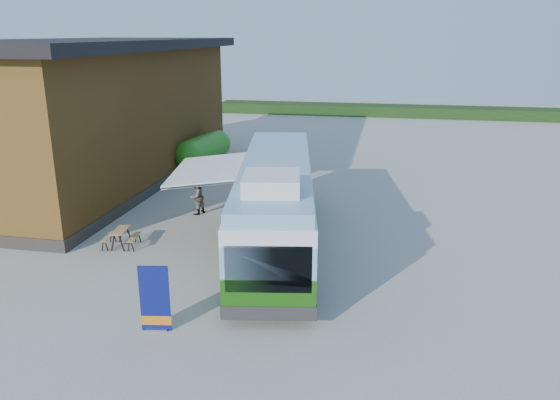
% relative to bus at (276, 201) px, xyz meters
% --- Properties ---
extents(ground, '(100.00, 100.00, 0.00)m').
position_rel_bus_xyz_m(ground, '(-1.05, -2.18, -1.83)').
color(ground, '#BCB7AD').
rests_on(ground, ground).
extents(barn, '(9.60, 21.20, 7.50)m').
position_rel_bus_xyz_m(barn, '(-11.55, 7.82, 1.76)').
color(barn, brown).
rests_on(barn, ground).
extents(hedge, '(40.00, 3.00, 1.00)m').
position_rel_bus_xyz_m(hedge, '(6.95, 35.82, -1.33)').
color(hedge, '#264419').
rests_on(hedge, ground).
extents(bus, '(4.73, 12.74, 3.83)m').
position_rel_bus_xyz_m(bus, '(0.00, 0.00, 0.00)').
color(bus, '#226C12').
rests_on(bus, ground).
extents(awning, '(3.55, 4.96, 0.54)m').
position_rel_bus_xyz_m(awning, '(-2.32, 0.02, 0.95)').
color(awning, white).
rests_on(awning, ground).
extents(banner, '(0.83, 0.28, 1.92)m').
position_rel_bus_xyz_m(banner, '(-1.96, -6.65, -1.04)').
color(banner, navy).
rests_on(banner, ground).
extents(picnic_table, '(1.35, 1.24, 0.69)m').
position_rel_bus_xyz_m(picnic_table, '(-5.77, -1.18, -1.32)').
color(picnic_table, tan).
rests_on(picnic_table, ground).
extents(person_a, '(0.71, 0.58, 1.66)m').
position_rel_bus_xyz_m(person_a, '(-0.45, 8.76, -1.00)').
color(person_a, '#999999').
rests_on(person_a, ground).
extents(person_b, '(0.86, 0.96, 1.63)m').
position_rel_bus_xyz_m(person_b, '(-4.29, 3.16, -1.02)').
color(person_b, '#999999').
rests_on(person_b, ground).
extents(slurry_tanker, '(2.23, 5.49, 2.04)m').
position_rel_bus_xyz_m(slurry_tanker, '(-6.75, 11.27, -0.65)').
color(slurry_tanker, '#2F8E19').
rests_on(slurry_tanker, ground).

